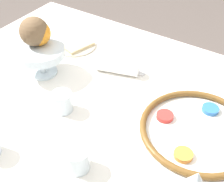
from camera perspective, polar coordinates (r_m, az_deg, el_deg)
dining_table at (r=1.30m, az=0.55°, el=-14.49°), size 1.44×0.99×0.72m
seder_plate at (r=0.97m, az=15.41°, el=-7.00°), size 0.35×0.35×0.03m
fruit_stand at (r=1.15m, az=-12.90°, el=6.58°), size 0.18×0.18×0.11m
orange_fruit at (r=1.14m, az=-13.32°, el=10.26°), size 0.09×0.09×0.09m
coconut at (r=1.14m, az=-14.07°, el=10.53°), size 0.10×0.10×0.10m
bread_plate at (r=1.33m, az=-6.78°, el=8.51°), size 0.18×0.18×0.02m
napkin_roll at (r=1.16m, az=0.97°, el=4.43°), size 0.17×0.09×0.05m
cup_mid at (r=0.85m, az=-6.37°, el=-12.32°), size 0.07×0.07×0.07m
cup_far at (r=1.01m, az=-9.11°, el=-1.96°), size 0.07×0.07×0.07m
spoon at (r=1.20m, az=2.52°, el=4.48°), size 0.17×0.04×0.01m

